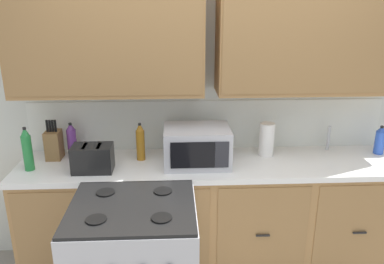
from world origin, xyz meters
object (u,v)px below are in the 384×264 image
bottle_violet (72,140)px  bottle_green (27,149)px  paper_towel_roll (267,139)px  microwave (197,146)px  bottle_blue (380,140)px  bottle_amber (140,142)px  knife_block (54,144)px  toaster (93,158)px

bottle_violet → bottle_green: bearing=-135.2°
paper_towel_roll → bottle_violet: bearing=178.1°
microwave → bottle_blue: microwave is taller
bottle_amber → knife_block: bearing=175.3°
toaster → bottle_amber: bearing=30.8°
microwave → bottle_green: (-1.20, -0.05, 0.02)m
knife_block → bottle_violet: knife_block is taller
bottle_violet → bottle_amber: (0.53, -0.09, 0.01)m
microwave → bottle_blue: (1.45, 0.13, -0.03)m
knife_block → paper_towel_roll: 1.63m
paper_towel_roll → bottle_amber: 0.97m
knife_block → bottle_amber: 0.66m
microwave → paper_towel_roll: bearing=14.5°
toaster → bottle_green: bottle_green is taller
bottle_amber → bottle_green: bearing=-168.9°
paper_towel_roll → bottle_violet: size_ratio=0.96×
knife_block → bottle_violet: size_ratio=1.15×
bottle_green → bottle_violet: bottle_green is taller
bottle_green → bottle_amber: size_ratio=1.10×
toaster → paper_towel_roll: size_ratio=1.08×
knife_block → bottle_amber: size_ratio=1.07×
bottle_green → paper_towel_roll: bearing=6.4°
bottle_amber → bottle_blue: bottle_amber is taller
microwave → bottle_green: bearing=-177.4°
bottle_green → bottle_violet: 0.35m
toaster → bottle_amber: (0.32, 0.19, 0.05)m
knife_block → bottle_violet: (0.13, 0.04, 0.02)m
paper_towel_roll → bottle_amber: bearing=-177.4°
bottle_amber → bottle_blue: size_ratio=1.27×
knife_block → bottle_green: size_ratio=0.97×
knife_block → bottle_blue: (2.53, -0.02, -0.00)m
paper_towel_roll → bottle_blue: paper_towel_roll is taller
toaster → bottle_green: 0.47m
bottle_amber → bottle_blue: (1.87, 0.03, -0.03)m
bottle_blue → bottle_amber: bearing=-178.9°
paper_towel_roll → toaster: bearing=-169.7°
toaster → paper_towel_roll: 1.32m
knife_block → bottle_amber: bearing=-4.7°
knife_block → bottle_amber: (0.66, -0.05, 0.03)m
bottle_amber → paper_towel_roll: bearing=2.6°
knife_block → bottle_green: bearing=-120.2°
microwave → bottle_amber: bottle_amber is taller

